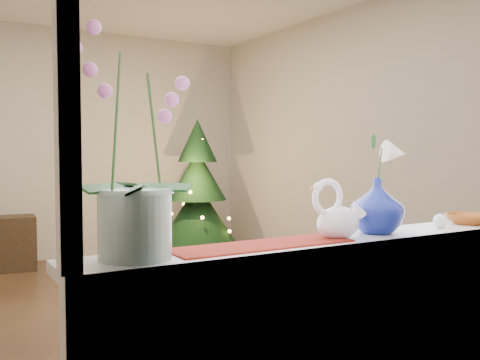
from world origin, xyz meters
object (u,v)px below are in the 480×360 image
object	(u,v)px
orchid_pot	(134,142)
paperweight	(441,221)
blue_vase	(377,201)
xmas_tree	(198,189)
swan	(338,210)
amber_dish	(468,220)

from	to	relation	value
orchid_pot	paperweight	distance (m)	1.43
blue_vase	paperweight	xyz separation A→B (m)	(0.35, -0.04, -0.10)
blue_vase	xmas_tree	bearing A→B (deg)	74.13
orchid_pot	swan	size ratio (longest dim) A/B	2.81
orchid_pot	amber_dish	world-z (taller)	orchid_pot
orchid_pot	paperweight	bearing A→B (deg)	-1.43
orchid_pot	paperweight	size ratio (longest dim) A/B	11.49
paperweight	amber_dish	world-z (taller)	paperweight
paperweight	amber_dish	bearing A→B (deg)	6.26
orchid_pot	swan	distance (m)	0.86
swan	amber_dish	xyz separation A→B (m)	(0.80, 0.01, -0.09)
orchid_pot	xmas_tree	distance (m)	4.66
orchid_pot	swan	world-z (taller)	orchid_pot
xmas_tree	amber_dish	bearing A→B (deg)	-98.21
paperweight	xmas_tree	size ratio (longest dim) A/B	0.04
swan	amber_dish	size ratio (longest dim) A/B	1.55
amber_dish	xmas_tree	world-z (taller)	xmas_tree
blue_vase	amber_dish	size ratio (longest dim) A/B	1.57
orchid_pot	blue_vase	distance (m)	1.07
blue_vase	paperweight	size ratio (longest dim) A/B	4.14
xmas_tree	paperweight	bearing A→B (deg)	-101.17
orchid_pot	xmas_tree	world-z (taller)	orchid_pot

